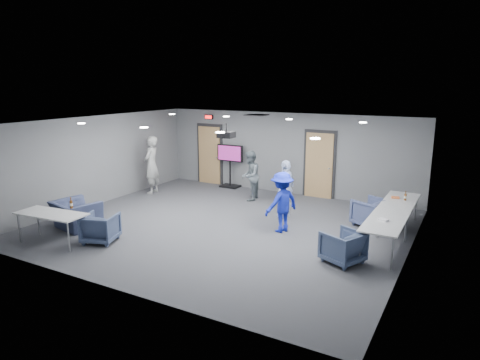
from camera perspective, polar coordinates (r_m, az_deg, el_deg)
The scene contains 28 objects.
floor at distance 11.28m, azimuth -2.06°, elevation -6.10°, with size 9.00×9.00×0.00m, color #34363B.
ceiling at distance 10.72m, azimuth -2.18°, elevation 7.69°, with size 9.00×9.00×0.00m, color silver.
wall_back at distance 14.43m, azimuth 6.10°, elevation 3.57°, with size 9.00×0.02×2.70m, color slate.
wall_front at distance 7.88m, azimuth -17.32°, elevation -4.81°, with size 9.00×0.02×2.70m, color slate.
wall_left at distance 13.75m, azimuth -18.42°, elevation 2.51°, with size 0.02×8.00×2.70m, color slate.
wall_right at distance 9.48m, azimuth 21.91°, elevation -2.22°, with size 0.02×8.00×2.70m, color slate.
door_left at distance 15.83m, azimuth -4.05°, elevation 3.39°, with size 1.06×0.17×2.24m.
door_right at distance 14.03m, azimuth 10.52°, elevation 1.98°, with size 1.06×0.17×2.24m.
exit_sign at distance 15.65m, azimuth -4.17°, elevation 8.38°, with size 0.32×0.08×0.16m.
hvac_diffuser at distance 13.40m, azimuth 2.22°, elevation 8.66°, with size 0.60×0.60×0.03m, color black.
downlights at distance 10.72m, azimuth -2.18°, elevation 7.61°, with size 6.18×3.78×0.02m.
person_a at distance 14.64m, azimuth -11.72°, elevation 1.98°, with size 0.71×0.46×1.93m, color #9EA09D.
person_b at distance 13.49m, azimuth 1.35°, elevation 0.56°, with size 0.77×0.60×1.58m, color slate.
person_c at distance 11.88m, azimuth 6.14°, elevation -1.16°, with size 0.94×0.39×1.60m, color #C5D6FD.
person_d at distance 10.68m, azimuth 5.58°, elevation -2.96°, with size 0.99×0.57×1.53m, color #1A28AA.
chair_right_a at distance 11.65m, azimuth 17.07°, elevation -4.16°, with size 0.79×0.81×0.74m, color #3C4567.
chair_right_b at distance 9.21m, azimuth 13.53°, elevation -8.65°, with size 0.73×0.75×0.68m, color #3E4C6C.
chair_front_a at distance 10.59m, azimuth -18.10°, elevation -6.09°, with size 0.73×0.75×0.68m, color #3B4766.
chair_front_b at distance 11.77m, azimuth -21.01°, elevation -4.34°, with size 1.10×0.96×0.71m, color #343C59.
table_right_a at distance 11.67m, azimuth 20.52°, elevation -2.75°, with size 0.78×1.88×0.73m.
table_right_b at distance 9.87m, azimuth 18.82°, elevation -5.40°, with size 0.79×1.91×0.73m.
table_front_left at distance 10.80m, azimuth -23.87°, elevation -4.30°, with size 1.75×0.86×0.73m.
bottle_front at distance 10.97m, azimuth -21.58°, elevation -3.03°, with size 0.07×0.07×0.27m.
bottle_right at distance 11.67m, azimuth 21.18°, elevation -2.13°, with size 0.06×0.06×0.25m.
snack_box at distance 11.81m, azimuth 20.00°, elevation -2.20°, with size 0.20×0.13×0.04m, color orange.
wrapper at distance 9.84m, azimuth 18.58°, elevation -5.05°, with size 0.20×0.13×0.04m, color white.
tv_stand at distance 15.18m, azimuth -1.34°, elevation 2.24°, with size 1.00×0.47×1.53m.
projector at distance 10.68m, azimuth -1.85°, elevation 6.08°, with size 0.40×0.38×0.37m.
Camera 1 is at (5.51, -9.14, 3.67)m, focal length 32.00 mm.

